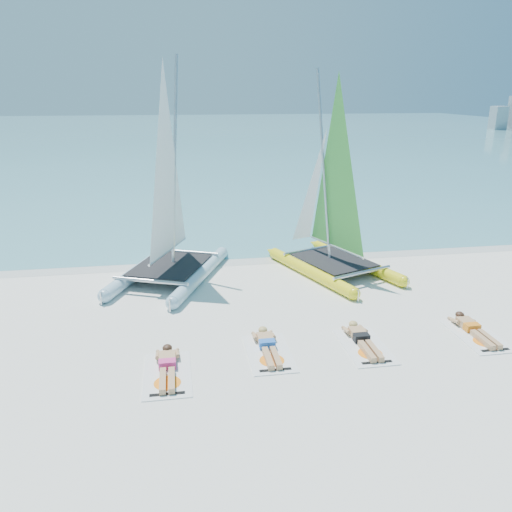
{
  "coord_description": "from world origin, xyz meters",
  "views": [
    {
      "loc": [
        -2.12,
        -11.31,
        5.73
      ],
      "look_at": [
        -0.09,
        1.2,
        1.52
      ],
      "focal_mm": 35.0,
      "sensor_mm": 36.0,
      "label": 1
    }
  ],
  "objects": [
    {
      "name": "sunbather_d",
      "position": [
        5.01,
        -1.11,
        0.12
      ],
      "size": [
        0.37,
        1.73,
        0.26
      ],
      "color": "tan",
      "rests_on": "towel_d"
    },
    {
      "name": "towel_b",
      "position": [
        -0.2,
        -1.34,
        0.01
      ],
      "size": [
        1.0,
        1.85,
        0.02
      ],
      "primitive_type": "cube",
      "color": "silver",
      "rests_on": "ground"
    },
    {
      "name": "towel_c",
      "position": [
        2.08,
        -1.39,
        0.01
      ],
      "size": [
        1.0,
        1.85,
        0.02
      ],
      "primitive_type": "cube",
      "color": "silver",
      "rests_on": "ground"
    },
    {
      "name": "sunbather_c",
      "position": [
        2.08,
        -1.19,
        0.12
      ],
      "size": [
        0.37,
        1.73,
        0.26
      ],
      "color": "tan",
      "rests_on": "towel_c"
    },
    {
      "name": "sunbather_b",
      "position": [
        -0.2,
        -1.15,
        0.12
      ],
      "size": [
        0.37,
        1.73,
        0.26
      ],
      "color": "tan",
      "rests_on": "towel_b"
    },
    {
      "name": "catamaran_yellow",
      "position": [
        2.76,
        4.15,
        2.09
      ],
      "size": [
        3.89,
        5.37,
        6.64
      ],
      "rotation": [
        0.0,
        0.0,
        0.36
      ],
      "color": "#FEF71A",
      "rests_on": "ground"
    },
    {
      "name": "towel_d",
      "position": [
        5.01,
        -1.3,
        0.01
      ],
      "size": [
        1.0,
        1.85,
        0.02
      ],
      "primitive_type": "cube",
      "color": "silver",
      "rests_on": "ground"
    },
    {
      "name": "sunbather_a",
      "position": [
        -2.5,
        -1.69,
        0.12
      ],
      "size": [
        0.37,
        1.73,
        0.26
      ],
      "color": "tan",
      "rests_on": "towel_a"
    },
    {
      "name": "sea",
      "position": [
        0.0,
        63.0,
        0.01
      ],
      "size": [
        140.0,
        115.0,
        0.01
      ],
      "primitive_type": "cube",
      "color": "#70B3BB",
      "rests_on": "ground"
    },
    {
      "name": "ground",
      "position": [
        0.0,
        0.0,
        0.0
      ],
      "size": [
        140.0,
        140.0,
        0.0
      ],
      "primitive_type": "plane",
      "color": "silver",
      "rests_on": "ground"
    },
    {
      "name": "catamaran_blue",
      "position": [
        -2.4,
        4.08,
        2.1
      ],
      "size": [
        4.26,
        5.71,
        7.04
      ],
      "rotation": [
        0.0,
        0.0,
        -0.4
      ],
      "color": "#A9CBDE",
      "rests_on": "ground"
    },
    {
      "name": "wet_sand_strip",
      "position": [
        0.0,
        5.5,
        0.0
      ],
      "size": [
        140.0,
        1.4,
        0.01
      ],
      "primitive_type": "cube",
      "color": "silver",
      "rests_on": "ground"
    },
    {
      "name": "towel_a",
      "position": [
        -2.5,
        -1.88,
        0.01
      ],
      "size": [
        1.0,
        1.85,
        0.02
      ],
      "primitive_type": "cube",
      "color": "silver",
      "rests_on": "ground"
    }
  ]
}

